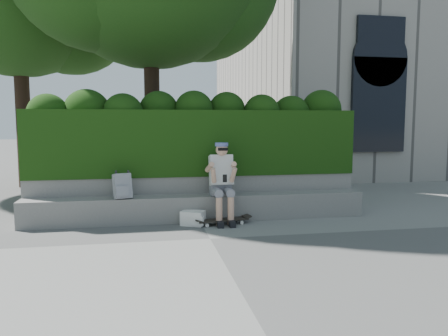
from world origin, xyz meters
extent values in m
plane|color=slate|center=(0.00, 0.00, 0.00)|extent=(80.00, 80.00, 0.00)
cube|color=gray|center=(0.00, 1.25, 0.23)|extent=(6.00, 0.45, 0.45)
cube|color=gray|center=(0.00, 1.73, 0.38)|extent=(6.00, 0.50, 0.75)
cube|color=black|center=(0.00, 1.95, 1.35)|extent=(6.00, 1.00, 1.20)
cylinder|color=black|center=(-0.73, 4.14, 1.68)|extent=(0.36, 0.36, 3.36)
cylinder|color=black|center=(-4.05, 6.08, 1.55)|extent=(0.37, 0.37, 3.11)
cube|color=gray|center=(0.37, 1.20, 0.56)|extent=(0.36, 0.26, 0.22)
cube|color=silver|center=(0.37, 1.13, 0.90)|extent=(0.40, 0.32, 0.55)
sphere|color=tan|center=(0.37, 1.06, 1.26)|extent=(0.21, 0.21, 0.21)
cylinder|color=#5763A0|center=(0.37, 1.08, 1.35)|extent=(0.23, 0.23, 0.06)
cube|color=black|center=(0.37, 0.78, 0.80)|extent=(0.07, 0.02, 0.13)
cylinder|color=tan|center=(0.27, 0.76, 0.24)|extent=(0.11, 0.11, 0.47)
cylinder|color=tan|center=(0.47, 0.76, 0.24)|extent=(0.11, 0.11, 0.47)
cube|color=black|center=(0.27, 0.70, 0.05)|extent=(0.10, 0.26, 0.10)
cube|color=black|center=(0.47, 0.70, 0.05)|extent=(0.10, 0.26, 0.10)
cube|color=black|center=(0.35, 0.85, 0.08)|extent=(0.91, 0.37, 0.02)
cylinder|color=silver|center=(0.06, 0.71, 0.03)|extent=(0.07, 0.04, 0.06)
cylinder|color=silver|center=(0.03, 0.89, 0.03)|extent=(0.07, 0.04, 0.06)
cylinder|color=silver|center=(0.67, 0.81, 0.03)|extent=(0.07, 0.04, 0.06)
cylinder|color=silver|center=(0.64, 0.99, 0.03)|extent=(0.07, 0.04, 0.06)
cube|color=#A2A3A6|center=(-1.31, 1.15, 0.66)|extent=(0.32, 0.24, 0.42)
cube|color=white|center=(-0.15, 0.90, 0.12)|extent=(0.45, 0.41, 0.24)
camera|label=1|loc=(-0.96, -6.30, 1.74)|focal=35.00mm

